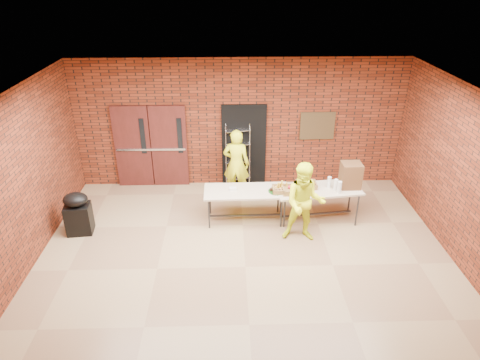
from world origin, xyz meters
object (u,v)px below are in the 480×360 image
coffee_dispenser (351,175)px  table_right (318,191)px  volunteer_man (305,203)px  covered_grill (78,213)px  volunteer_woman (236,164)px  wire_rack (238,156)px  table_left (246,193)px

coffee_dispenser → table_right: bearing=-173.9°
volunteer_man → covered_grill: bearing=-176.8°
covered_grill → volunteer_woman: volunteer_woman is taller
coffee_dispenser → covered_grill: coffee_dispenser is taller
wire_rack → covered_grill: wire_rack is taller
table_right → covered_grill: 5.10m
coffee_dispenser → volunteer_woman: size_ratio=0.33×
wire_rack → table_left: 1.67m
volunteer_woman → coffee_dispenser: bearing=167.0°
table_left → coffee_dispenser: bearing=1.4°
volunteer_woman → table_right: bearing=157.5°
coffee_dispenser → covered_grill: 5.82m
wire_rack → volunteer_man: size_ratio=0.97×
wire_rack → table_right: 2.37m
covered_grill → volunteer_man: bearing=-10.4°
table_left → coffee_dispenser: size_ratio=3.26×
table_right → volunteer_man: volunteer_man is taller
table_left → table_right: (1.55, 0.01, 0.01)m
table_left → table_right: bearing=-0.4°
volunteer_man → volunteer_woman: bearing=133.0°
coffee_dispenser → table_left: bearing=-177.8°
wire_rack → volunteer_woman: 0.54m
volunteer_woman → wire_rack: bearing=-85.2°
wire_rack → volunteer_man: bearing=-76.4°
coffee_dispenser → volunteer_woman: bearing=156.9°
table_left → volunteer_woman: volunteer_woman is taller
table_left → covered_grill: bearing=-174.8°
table_right → volunteer_woman: bearing=140.5°
volunteer_man → table_left: bearing=154.4°
wire_rack → table_right: wire_rack is taller
wire_rack → table_right: bearing=-58.5°
coffee_dispenser → volunteer_woman: 2.66m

